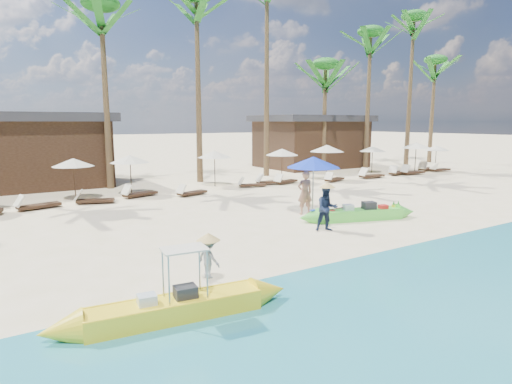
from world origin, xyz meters
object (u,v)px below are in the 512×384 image
tourist (305,193)px  blue_umbrella (313,162)px  yellow_canoe (175,308)px  green_canoe (359,214)px

tourist → blue_umbrella: 1.30m
yellow_canoe → tourist: bearing=43.8°
yellow_canoe → tourist: 10.19m
tourist → blue_umbrella: size_ratio=0.76×
tourist → blue_umbrella: (0.33, -0.11, 1.25)m
green_canoe → blue_umbrella: 2.77m
blue_umbrella → green_canoe: bearing=-65.8°
tourist → green_canoe: bearing=132.1°
green_canoe → blue_umbrella: size_ratio=2.23×
yellow_canoe → blue_umbrella: bearing=42.2°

